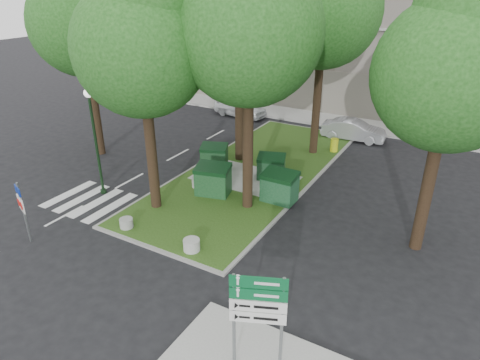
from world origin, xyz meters
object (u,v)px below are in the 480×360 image
Objects in this scene: bollard_right at (192,245)px; litter_bin at (334,145)px; tree_median_near_left at (143,35)px; tree_median_near_right at (252,16)px; dumpster_b at (213,180)px; bollard_mid at (198,182)px; directional_sign at (258,308)px; tree_median_mid at (241,29)px; car_white at (240,107)px; bollard_left at (126,223)px; traffic_sign_pole at (22,205)px; street_lamp at (94,130)px; dumpster_c at (271,167)px; dumpster_a at (214,156)px; car_silver at (353,130)px; tree_street_right at (458,59)px; dumpster_d at (279,187)px; tree_street_left at (83,12)px.

litter_bin is (1.35, 12.21, 0.16)m from bollard_right.
tree_median_near_right is at bearing 29.74° from tree_median_near_left.
bollard_mid is at bearing 152.16° from dumpster_b.
tree_median_mid is at bearing 98.38° from directional_sign.
tree_median_near_left is at bearing -158.86° from car_white.
traffic_sign_pole is at bearing -136.42° from bollard_left.
dumpster_c is at bearing 39.51° from street_lamp.
tree_median_near_left is at bearing -110.15° from dumpster_a.
car_white reaches higher than car_silver.
bollard_right is (-0.24, -4.06, -7.65)m from tree_median_near_right.
tree_street_right is at bearing -122.45° from car_white.
street_lamp reaches higher than car_white.
car_silver is (0.50, 9.85, -0.16)m from dumpster_d.
bollard_left is 15.78m from car_silver.
dumpster_a reaches higher than car_silver.
tree_street_right reaches higher than street_lamp.
bollard_right is at bearing 44.58° from traffic_sign_pole.
tree_median_near_left is 7.01m from dumpster_b.
dumpster_d reaches higher than dumpster_a.
car_silver is (4.41, 6.44, -6.34)m from tree_median_mid.
bollard_right is at bearing -72.14° from tree_median_mid.
tree_median_near_left reaches higher than street_lamp.
bollard_mid is at bearing 171.81° from tree_median_near_right.
bollard_left is 0.14× the size of car_silver.
traffic_sign_pole reaches higher than dumpster_c.
tree_median_mid is 6.10× the size of dumpster_a.
tree_street_left is at bearing 156.94° from dumpster_b.
dumpster_a is at bearing 167.96° from tree_street_right.
tree_street_right reaches higher than car_silver.
street_lamp is (-6.29, -5.19, 2.41)m from dumpster_c.
car_silver is at bearing 69.22° from tree_median_near_left.
tree_median_near_left is 6.42× the size of dumpster_a.
dumpster_b reaches higher than dumpster_a.
bollard_left is 4.52m from bollard_mid.
bollard_right is at bearing 120.29° from directional_sign.
tree_median_near_left is 13.07m from litter_bin.
traffic_sign_pole is 0.65× the size of car_silver.
dumpster_c is 2.08× the size of litter_bin.
tree_street_right is at bearing 23.55° from bollard_left.
car_white is (-3.59, 9.03, -0.05)m from dumpster_a.
tree_street_left is 15.17m from litter_bin.
dumpster_d reaches higher than bollard_left.
car_silver is at bearing -89.69° from car_white.
tree_street_right reaches higher than bollard_left.
dumpster_c is (3.20, 0.26, -0.01)m from dumpster_a.
dumpster_d is at bearing 9.22° from bollard_mid.
tree_median_near_right reaches higher than tree_street_right.
car_silver is at bearing 55.59° from tree_median_mid.
directional_sign is at bearing -58.70° from tree_median_mid.
tree_median_near_left reaches higher than dumpster_a.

